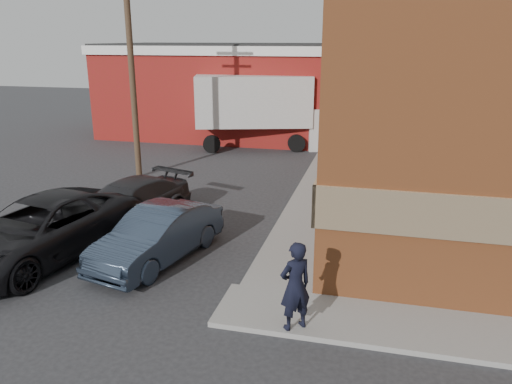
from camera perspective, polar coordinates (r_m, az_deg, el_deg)
The scene contains 9 objects.
ground at distance 12.45m, azimuth -0.53°, elevation -11.18°, with size 90.00×90.00×0.00m, color #28282B.
sidewalk_west at distance 20.57m, azimuth 7.37°, elevation 0.52°, with size 1.80×18.00×0.12m, color gray.
warehouse at distance 31.98m, azimuth -2.04°, elevation 11.62°, with size 16.30×8.30×5.60m.
utility_pole at distance 22.15m, azimuth -14.04°, elevation 13.68°, with size 2.00×0.26×9.00m.
man at distance 10.36m, azimuth 4.51°, elevation -10.67°, with size 0.70×0.46×1.93m, color black.
sedan at distance 14.00m, azimuth -11.17°, elevation -4.87°, with size 1.55×4.46×1.47m, color #2D394B.
suv_a at distance 15.11m, azimuth -23.31°, elevation -3.89°, with size 2.80×6.08×1.69m, color black.
suv_b at distance 16.81m, azimuth -14.59°, elevation -1.37°, with size 2.02×4.98×1.44m, color #28282B.
box_truck at distance 27.72m, azimuth 1.34°, elevation 9.71°, with size 8.44×4.58×4.00m.
Camera 1 is at (2.75, -10.60, 5.92)m, focal length 35.00 mm.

